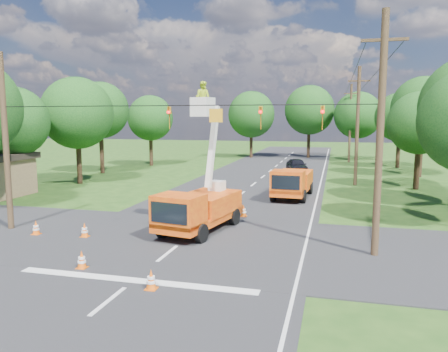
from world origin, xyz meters
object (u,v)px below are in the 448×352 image
(ground_worker, at_px, (165,213))
(tree_left_e, at_px, (100,110))
(tree_right_d, at_px, (423,108))
(tree_far_b, at_px, (309,110))
(bucket_truck, at_px, (199,201))
(distant_car, at_px, (297,166))
(traffic_cone_6, at_px, (303,188))
(pole_right_mid, at_px, (357,125))
(tree_left_f, at_px, (150,118))
(tree_left_c, at_px, (13,122))
(pole_right_far, at_px, (350,123))
(tree_far_c, at_px, (358,115))
(pole_right_near, at_px, (380,134))
(pole_left, at_px, (6,143))
(traffic_cone_4, at_px, (36,228))
(tree_far_a, at_px, (251,115))
(traffic_cone_3, at_px, (85,230))
(tree_left_d, at_px, (77,113))
(traffic_cone_1, at_px, (151,280))
(traffic_cone_2, at_px, (244,211))
(traffic_cone_0, at_px, (82,260))
(tree_right_e, at_px, (400,117))
(second_truck, at_px, (292,182))
(tree_right_c, at_px, (420,123))

(ground_worker, relative_size, tree_left_e, 0.18)
(tree_right_d, xyz_separation_m, tree_far_b, (-11.80, 18.00, 0.13))
(bucket_truck, bearing_deg, tree_right_d, 70.84)
(distant_car, bearing_deg, traffic_cone_6, -98.80)
(pole_right_mid, distance_m, tree_left_f, 25.36)
(ground_worker, relative_size, tree_left_c, 0.21)
(pole_right_far, relative_size, tree_far_c, 1.09)
(pole_right_near, distance_m, pole_left, 18.01)
(tree_left_c, height_order, tree_right_d, tree_right_d)
(traffic_cone_4, height_order, tree_far_a, tree_far_a)
(traffic_cone_3, distance_m, tree_left_e, 26.21)
(traffic_cone_6, relative_size, tree_left_d, 0.08)
(pole_right_far, xyz_separation_m, tree_left_c, (-25.00, -31.00, 0.33))
(ground_worker, bearing_deg, traffic_cone_1, -71.33)
(traffic_cone_2, relative_size, tree_far_c, 0.08)
(traffic_cone_4, distance_m, tree_left_f, 32.02)
(traffic_cone_0, height_order, tree_left_c, tree_left_c)
(ground_worker, bearing_deg, tree_right_e, 64.78)
(tree_left_e, height_order, tree_far_c, tree_left_e)
(bucket_truck, relative_size, tree_far_c, 0.82)
(second_truck, relative_size, tree_far_a, 0.64)
(tree_far_b, bearing_deg, distant_car, -90.33)
(tree_left_c, bearing_deg, traffic_cone_3, -39.28)
(traffic_cone_1, height_order, traffic_cone_6, same)
(pole_right_near, bearing_deg, tree_far_a, 107.43)
(ground_worker, relative_size, pole_right_mid, 0.17)
(traffic_cone_6, bearing_deg, pole_left, -133.38)
(traffic_cone_4, relative_size, pole_right_near, 0.07)
(tree_far_b, bearing_deg, tree_left_f, -139.88)
(second_truck, distance_m, traffic_cone_2, 7.07)
(tree_far_c, bearing_deg, traffic_cone_2, -102.16)
(second_truck, bearing_deg, tree_far_a, 109.66)
(second_truck, distance_m, tree_right_d, 19.06)
(traffic_cone_2, bearing_deg, traffic_cone_4, -144.81)
(traffic_cone_0, distance_m, tree_left_c, 20.08)
(traffic_cone_6, distance_m, tree_left_d, 20.30)
(pole_right_near, xyz_separation_m, tree_right_c, (4.70, 19.00, 0.21))
(ground_worker, bearing_deg, tree_left_c, 154.62)
(tree_left_c, relative_size, tree_far_b, 0.78)
(pole_right_near, bearing_deg, tree_right_d, 76.87)
(bucket_truck, relative_size, tree_left_e, 0.80)
(traffic_cone_2, bearing_deg, tree_left_d, 150.93)
(tree_right_c, height_order, tree_right_d, tree_right_d)
(ground_worker, distance_m, tree_left_f, 31.28)
(tree_left_c, bearing_deg, pole_right_mid, 23.75)
(tree_right_e, relative_size, tree_far_b, 0.84)
(traffic_cone_6, relative_size, tree_right_d, 0.07)
(traffic_cone_2, relative_size, tree_right_d, 0.07)
(tree_left_f, bearing_deg, traffic_cone_2, -55.82)
(pole_right_far, bearing_deg, tree_left_f, -156.77)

